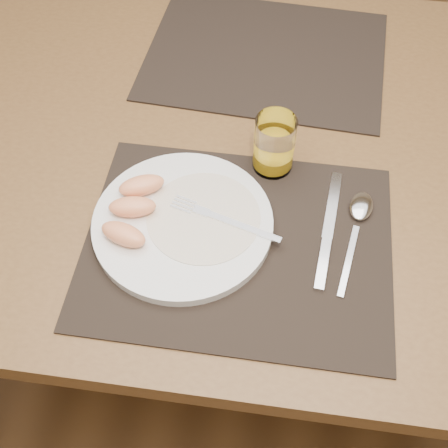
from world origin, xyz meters
The scene contains 11 objects.
ground centered at (0.00, 0.00, 0.00)m, with size 5.00×5.00×0.00m, color brown.
table centered at (0.00, 0.00, 0.67)m, with size 1.40×0.90×0.75m.
placemat_near centered at (0.00, -0.22, 0.75)m, with size 0.45×0.35×0.00m, color black.
placemat_far centered at (0.00, 0.22, 0.75)m, with size 0.45×0.35×0.00m, color black.
plate centered at (-0.08, -0.20, 0.76)m, with size 0.27×0.27×0.02m, color white.
plate_dressing centered at (-0.05, -0.19, 0.77)m, with size 0.17×0.17×0.00m.
fork centered at (-0.04, -0.19, 0.77)m, with size 0.17×0.07×0.00m.
knife centered at (0.13, -0.19, 0.76)m, with size 0.04×0.22×0.01m.
spoon centered at (0.18, -0.14, 0.76)m, with size 0.06×0.19×0.01m.
juice_glass centered at (0.04, -0.06, 0.80)m, with size 0.06×0.06×0.10m.
grapefruit_wedges centered at (-0.16, -0.20, 0.78)m, with size 0.08×0.15×0.03m.
Camera 1 is at (0.04, -0.67, 1.45)m, focal length 45.00 mm.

